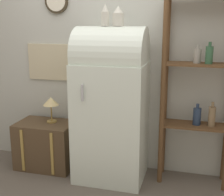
# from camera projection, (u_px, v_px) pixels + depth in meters

# --- Properties ---
(ground_plane) EXTENTS (12.00, 12.00, 0.00)m
(ground_plane) POSITION_uv_depth(u_px,v_px,m) (104.00, 188.00, 3.14)
(ground_plane) COLOR #60564C
(wall_back) EXTENTS (7.00, 0.09, 2.70)m
(wall_back) POSITION_uv_depth(u_px,v_px,m) (118.00, 48.00, 3.35)
(wall_back) COLOR #B7B7AD
(wall_back) RESTS_ON ground_plane
(refrigerator) EXTENTS (0.71, 0.61, 1.59)m
(refrigerator) POSITION_uv_depth(u_px,v_px,m) (111.00, 103.00, 3.19)
(refrigerator) COLOR silver
(refrigerator) RESTS_ON ground_plane
(suitcase_trunk) EXTENTS (0.64, 0.44, 0.52)m
(suitcase_trunk) POSITION_uv_depth(u_px,v_px,m) (46.00, 145.00, 3.55)
(suitcase_trunk) COLOR brown
(suitcase_trunk) RESTS_ON ground_plane
(shelf_unit) EXTENTS (0.69, 0.28, 1.86)m
(shelf_unit) POSITION_uv_depth(u_px,v_px,m) (198.00, 85.00, 3.04)
(shelf_unit) COLOR brown
(shelf_unit) RESTS_ON ground_plane
(vase_left) EXTENTS (0.08, 0.08, 0.21)m
(vase_left) POSITION_uv_depth(u_px,v_px,m) (105.00, 16.00, 2.98)
(vase_left) COLOR beige
(vase_left) RESTS_ON refrigerator
(vase_center) EXTENTS (0.11, 0.11, 0.19)m
(vase_center) POSITION_uv_depth(u_px,v_px,m) (118.00, 17.00, 2.97)
(vase_center) COLOR beige
(vase_center) RESTS_ON refrigerator
(desk_lamp) EXTENTS (0.18, 0.18, 0.29)m
(desk_lamp) POSITION_uv_depth(u_px,v_px,m) (51.00, 103.00, 3.46)
(desk_lamp) COLOR #AD8942
(desk_lamp) RESTS_ON suitcase_trunk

